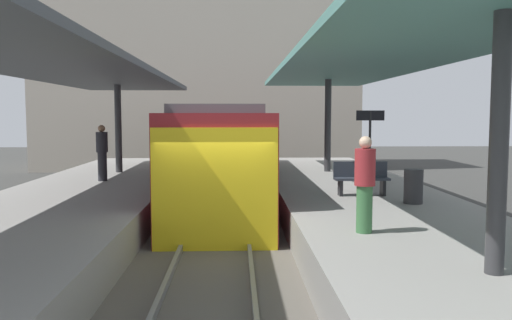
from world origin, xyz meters
The scene contains 15 objects.
ground_plane centered at (0.00, 0.00, 0.00)m, with size 80.00×80.00×0.00m, color #383835.
platform_left centered at (-3.80, 0.00, 0.50)m, with size 4.40×28.00×1.00m, color gray.
platform_right centered at (3.80, 0.00, 0.50)m, with size 4.40×28.00×1.00m, color gray.
track_ballast centered at (0.00, 0.00, 0.10)m, with size 3.20×28.00×0.20m, color #59544C.
rail_near_side centered at (-0.72, 0.00, 0.27)m, with size 0.08×28.00×0.14m, color slate.
rail_far_side centered at (0.72, 0.00, 0.27)m, with size 0.08×28.00×0.14m, color slate.
commuter_train centered at (0.00, 5.84, 1.73)m, with size 2.78×12.79×3.10m.
canopy_left centered at (-3.80, 1.40, 4.18)m, with size 4.18×21.00×3.31m.
canopy_right centered at (3.80, 1.40, 4.39)m, with size 4.18×21.00×3.52m.
platform_bench centered at (3.66, 1.88, 1.46)m, with size 1.40×0.41×0.86m.
platform_sign centered at (4.74, 5.26, 2.62)m, with size 0.90×0.08×2.21m.
litter_bin centered at (4.58, 0.56, 1.40)m, with size 0.44×0.44×0.80m, color #2D2D30.
passenger_near_bench centered at (-3.75, 5.13, 1.91)m, with size 0.36×0.36×1.75m.
passenger_mid_platform centered at (2.69, -2.45, 1.88)m, with size 0.36×0.36×1.69m.
station_building_backdrop centered at (-1.71, 20.00, 5.50)m, with size 18.00×6.00×11.00m, color #A89E8E.
Camera 1 is at (0.45, -11.49, 3.05)m, focal length 37.01 mm.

